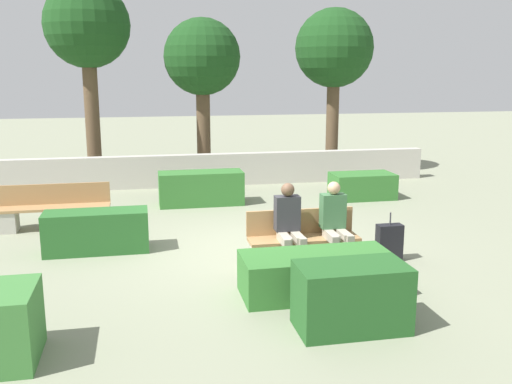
% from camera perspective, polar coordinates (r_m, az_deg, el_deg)
% --- Properties ---
extents(ground_plane, '(60.00, 60.00, 0.00)m').
position_cam_1_polar(ground_plane, '(9.79, -0.59, -5.81)').
color(ground_plane, gray).
extents(perimeter_wall, '(12.03, 0.30, 0.84)m').
position_cam_1_polar(perimeter_wall, '(15.23, -4.68, 2.23)').
color(perimeter_wall, '#B7B2A8').
rests_on(perimeter_wall, ground_plane).
extents(bench_front, '(1.74, 0.48, 0.85)m').
position_cam_1_polar(bench_front, '(9.02, 4.74, -5.27)').
color(bench_front, '#A37A4C').
rests_on(bench_front, ground_plane).
extents(bench_left_side, '(2.13, 0.49, 0.85)m').
position_cam_1_polar(bench_left_side, '(11.66, -19.60, -1.87)').
color(bench_left_side, '#A37A4C').
rests_on(bench_left_side, ground_plane).
extents(person_seated_man, '(0.38, 0.63, 1.32)m').
position_cam_1_polar(person_seated_man, '(8.92, 7.93, -2.86)').
color(person_seated_man, '#B2A893').
rests_on(person_seated_man, ground_plane).
extents(person_seated_woman, '(0.38, 0.63, 1.33)m').
position_cam_1_polar(person_seated_woman, '(8.70, 3.34, -3.09)').
color(person_seated_woman, '#B2A893').
rests_on(person_seated_woman, ground_plane).
extents(hedge_block_near_left, '(2.05, 0.87, 0.57)m').
position_cam_1_polar(hedge_block_near_left, '(7.89, 6.07, -8.15)').
color(hedge_block_near_left, '#33702D').
rests_on(hedge_block_near_left, ground_plane).
extents(hedge_block_mid_left, '(1.30, 0.71, 0.79)m').
position_cam_1_polar(hedge_block_mid_left, '(6.89, 9.52, -10.32)').
color(hedge_block_mid_left, '#235623').
rests_on(hedge_block_mid_left, ground_plane).
extents(hedge_block_mid_right, '(1.90, 0.71, 0.76)m').
position_cam_1_polar(hedge_block_mid_right, '(13.05, -5.52, 0.38)').
color(hedge_block_mid_right, '#33702D').
rests_on(hedge_block_mid_right, ground_plane).
extents(hedge_block_far_left, '(1.71, 0.61, 0.70)m').
position_cam_1_polar(hedge_block_far_left, '(9.98, -15.65, -3.82)').
color(hedge_block_far_left, '#286028').
rests_on(hedge_block_far_left, ground_plane).
extents(hedge_block_far_right, '(1.47, 0.85, 0.61)m').
position_cam_1_polar(hedge_block_far_right, '(13.88, 10.58, 0.61)').
color(hedge_block_far_right, '#33702D').
rests_on(hedge_block_far_right, ground_plane).
extents(suitcase, '(0.41, 0.20, 0.80)m').
position_cam_1_polar(suitcase, '(9.41, 13.17, -4.96)').
color(suitcase, black).
rests_on(suitcase, ground_plane).
extents(tree_leftmost, '(2.28, 2.28, 5.34)m').
position_cam_1_polar(tree_leftmost, '(16.38, -16.54, 15.37)').
color(tree_leftmost, brown).
rests_on(tree_leftmost, ground_plane).
extents(tree_center_left, '(2.15, 2.15, 4.46)m').
position_cam_1_polar(tree_center_left, '(16.44, -5.40, 13.04)').
color(tree_center_left, brown).
rests_on(tree_center_left, ground_plane).
extents(tree_center_right, '(2.29, 2.29, 4.80)m').
position_cam_1_polar(tree_center_right, '(17.26, 7.83, 13.85)').
color(tree_center_right, brown).
rests_on(tree_center_right, ground_plane).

